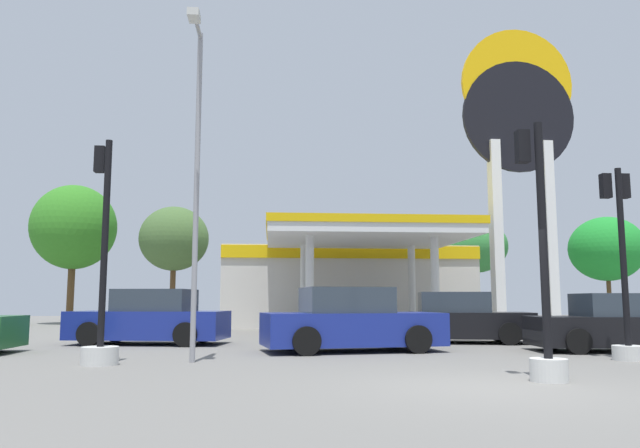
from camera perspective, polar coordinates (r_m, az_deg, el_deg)
ground_plane at (r=9.89m, az=15.58°, el=-14.56°), size 90.00×90.00×0.00m
gas_station at (r=31.18m, az=2.49°, el=-5.51°), size 12.35×13.48×4.39m
station_pole_sign at (r=26.96m, az=18.07°, el=7.95°), size 4.72×0.56×12.72m
car_0 at (r=17.84m, az=25.77°, el=-8.50°), size 4.32×2.19×1.50m
car_1 at (r=19.43m, az=-15.56°, el=-8.56°), size 4.88×2.69×1.66m
car_3 at (r=19.87m, az=12.75°, el=-8.71°), size 4.66×2.58×1.58m
car_4 at (r=16.15m, az=2.93°, el=-9.15°), size 4.87×2.65×1.66m
traffic_signal_1 at (r=15.40m, az=26.50°, el=-5.45°), size 0.69×0.70×4.33m
traffic_signal_2 at (r=10.89m, az=20.11°, el=-6.39°), size 0.63×0.66×4.36m
traffic_signal_3 at (r=13.56m, az=-19.75°, el=-7.09°), size 0.75×0.75×4.73m
tree_0 at (r=37.54m, az=-21.99°, el=-0.29°), size 4.73×4.73×7.88m
tree_1 at (r=33.82m, az=-13.47°, el=-1.37°), size 3.70×3.70×6.35m
tree_2 at (r=34.08m, az=3.38°, el=-3.52°), size 2.85×2.85×4.97m
tree_3 at (r=37.19m, az=14.34°, el=-2.05°), size 3.69×3.69×6.04m
tree_4 at (r=38.07m, az=25.19°, el=-2.12°), size 4.11×4.11×6.01m
corner_streetlamp at (r=13.75m, az=-11.48°, el=5.97°), size 0.24×1.48×7.39m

